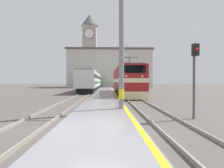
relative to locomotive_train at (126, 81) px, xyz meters
name	(u,v)px	position (x,y,z in m)	size (l,w,h in m)	color
ground_plane	(105,90)	(-3.01, 12.40, -1.97)	(200.00, 200.00, 0.00)	#514C47
platform	(105,91)	(-3.00, 7.40, -1.84)	(3.19, 140.00, 0.27)	gray
rail_track_near	(122,92)	(0.00, 7.40, -1.94)	(2.84, 140.00, 0.16)	#514C47
rail_track_far	(89,92)	(-5.92, 7.40, -1.94)	(2.83, 140.00, 0.16)	#514C47
locomotive_train	(126,81)	(0.00, 0.00, 0.00)	(2.92, 15.21, 4.82)	black
passenger_train	(94,81)	(-5.92, 18.63, 0.06)	(2.92, 37.85, 3.74)	black
catenary_mast	(122,42)	(-1.77, -14.01, 2.35)	(2.13, 0.33, 8.32)	gray
clock_tower	(90,48)	(-8.93, 39.48, 12.17)	(6.01, 6.01, 26.38)	#ADA393
station_building	(110,68)	(-1.84, 29.62, 3.94)	(25.73, 7.79, 11.75)	beige
signal_post	(195,69)	(1.75, -15.89, 0.60)	(0.30, 0.39, 3.80)	#4C4C51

